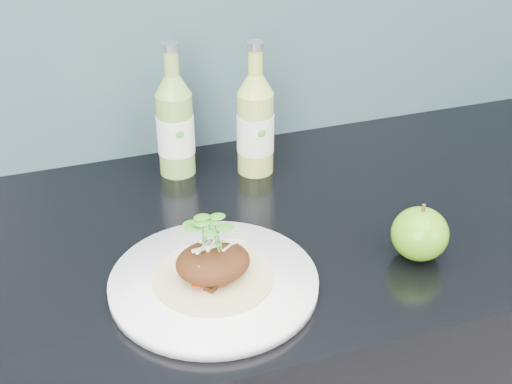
{
  "coord_description": "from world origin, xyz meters",
  "views": [
    {
      "loc": [
        -0.31,
        0.84,
        1.5
      ],
      "look_at": [
        -0.04,
        1.63,
        1.0
      ],
      "focal_mm": 50.0,
      "sensor_mm": 36.0,
      "label": 1
    }
  ],
  "objects_px": {
    "green_apple": "(420,234)",
    "cider_bottle_left": "(175,125)",
    "dinner_plate": "(214,283)",
    "cider_bottle_right": "(255,124)"
  },
  "relations": [
    {
      "from": "green_apple",
      "to": "cider_bottle_right",
      "type": "bearing_deg",
      "value": 113.47
    },
    {
      "from": "dinner_plate",
      "to": "green_apple",
      "type": "relative_size",
      "value": 3.47
    },
    {
      "from": "dinner_plate",
      "to": "cider_bottle_right",
      "type": "bearing_deg",
      "value": 61.41
    },
    {
      "from": "green_apple",
      "to": "cider_bottle_right",
      "type": "xyz_separation_m",
      "value": [
        -0.14,
        0.31,
        0.05
      ]
    },
    {
      "from": "green_apple",
      "to": "cider_bottle_left",
      "type": "height_order",
      "value": "cider_bottle_left"
    },
    {
      "from": "cider_bottle_left",
      "to": "dinner_plate",
      "type": "bearing_deg",
      "value": -86.62
    },
    {
      "from": "cider_bottle_right",
      "to": "dinner_plate",
      "type": "bearing_deg",
      "value": -128.14
    },
    {
      "from": "dinner_plate",
      "to": "cider_bottle_right",
      "type": "relative_size",
      "value": 1.53
    },
    {
      "from": "green_apple",
      "to": "cider_bottle_left",
      "type": "bearing_deg",
      "value": 126.81
    },
    {
      "from": "green_apple",
      "to": "cider_bottle_left",
      "type": "xyz_separation_m",
      "value": [
        -0.26,
        0.35,
        0.05
      ]
    }
  ]
}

